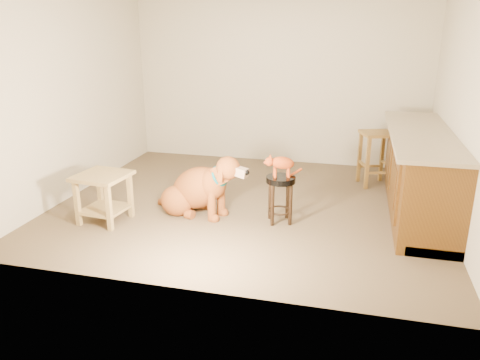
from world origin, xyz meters
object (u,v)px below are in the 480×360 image
(padded_stool, at_px, (280,190))
(tabby_kitten, at_px, (280,164))
(wood_stool, at_px, (375,158))
(side_table, at_px, (103,190))
(golden_retriever, at_px, (198,189))

(padded_stool, distance_m, tabby_kitten, 0.30)
(wood_stool, bearing_deg, tabby_kitten, -123.55)
(padded_stool, relative_size, side_table, 0.91)
(wood_stool, height_order, tabby_kitten, tabby_kitten)
(wood_stool, bearing_deg, padded_stool, -123.33)
(padded_stool, distance_m, wood_stool, 1.87)
(golden_retriever, bearing_deg, padded_stool, 14.46)
(wood_stool, xyz_separation_m, side_table, (-2.90, -2.00, -0.02))
(golden_retriever, height_order, tabby_kitten, tabby_kitten)
(padded_stool, xyz_separation_m, golden_retriever, (-0.95, 0.01, -0.08))
(golden_retriever, bearing_deg, tabby_kitten, 14.33)
(wood_stool, relative_size, side_table, 1.27)
(side_table, distance_m, tabby_kitten, 1.95)
(padded_stool, relative_size, wood_stool, 0.71)
(padded_stool, distance_m, side_table, 1.93)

